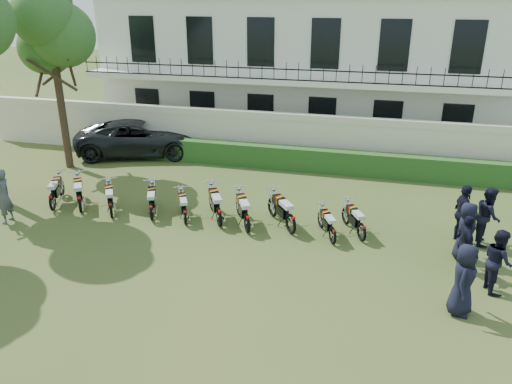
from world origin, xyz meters
TOP-DOWN VIEW (x-y plane):
  - ground at (0.00, 0.00)m, footprint 100.00×100.00m
  - perimeter_wall at (0.00, 8.00)m, footprint 30.00×0.35m
  - hedge at (1.00, 7.20)m, footprint 18.00×0.60m
  - building at (0.00, 13.96)m, footprint 20.40×9.60m
  - tree_west_near at (-8.96, 5.00)m, footprint 3.40×3.20m
  - motorcycle_0 at (-6.69, 0.57)m, footprint 0.93×1.91m
  - motorcycle_1 at (-5.66, 0.68)m, footprint 1.23×1.77m
  - motorcycle_2 at (-4.37, 0.55)m, footprint 1.08×1.69m
  - motorcycle_3 at (-2.94, 0.71)m, footprint 0.90×1.80m
  - motorcycle_4 at (-1.73, 0.71)m, footprint 0.91×1.59m
  - motorcycle_5 at (-0.58, 0.85)m, footprint 1.13×1.89m
  - motorcycle_6 at (0.43, 0.64)m, footprint 1.07×1.90m
  - motorcycle_7 at (1.81, 0.92)m, footprint 1.35×1.77m
  - motorcycle_8 at (3.19, 0.56)m, footprint 0.86×1.61m
  - motorcycle_9 at (4.03, 0.99)m, footprint 0.96×1.68m
  - suv at (-6.74, 7.50)m, footprint 6.48×4.51m
  - inspector at (-7.63, -0.61)m, footprint 0.49×0.71m
  - officer_0 at (6.56, -2.20)m, footprint 0.77×1.00m
  - officer_1 at (7.53, -0.90)m, footprint 0.80×0.95m
  - officer_2 at (6.86, -0.05)m, footprint 0.63×1.04m
  - officer_3 at (6.94, 0.64)m, footprint 0.66×0.92m
  - officer_4 at (7.70, 1.85)m, footprint 0.71×0.91m
  - officer_5 at (6.98, 1.77)m, footprint 0.69×1.17m

SIDE VIEW (x-z plane):
  - ground at x=0.00m, z-range 0.00..0.00m
  - motorcycle_8 at x=3.19m, z-range -0.04..0.91m
  - motorcycle_4 at x=-1.73m, z-range -0.04..0.92m
  - motorcycle_9 at x=4.03m, z-range -0.04..0.97m
  - motorcycle_3 at x=-2.94m, z-range -0.04..1.01m
  - motorcycle_2 at x=-4.37m, z-range -0.04..1.01m
  - hedge at x=1.00m, z-range 0.00..1.00m
  - motorcycle_0 at x=-6.69m, z-range -0.04..1.06m
  - motorcycle_1 at x=-5.66m, z-range -0.04..1.08m
  - motorcycle_6 at x=0.43m, z-range -0.04..1.09m
  - motorcycle_5 at x=-0.58m, z-range -0.04..1.11m
  - motorcycle_7 at x=1.81m, z-range -0.04..1.11m
  - suv at x=-6.74m, z-range 0.00..1.64m
  - officer_2 at x=6.86m, z-range 0.00..1.65m
  - officer_1 at x=7.53m, z-range 0.00..1.72m
  - officer_3 at x=6.94m, z-range 0.00..1.76m
  - officer_0 at x=6.56m, z-range 0.00..1.83m
  - officer_4 at x=7.70m, z-range 0.00..1.84m
  - officer_5 at x=6.98m, z-range 0.00..1.87m
  - inspector at x=-7.63m, z-range 0.00..1.88m
  - perimeter_wall at x=0.00m, z-range 0.02..2.32m
  - building at x=0.00m, z-range 0.01..7.41m
  - tree_west_near at x=-8.96m, z-range 1.94..9.84m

